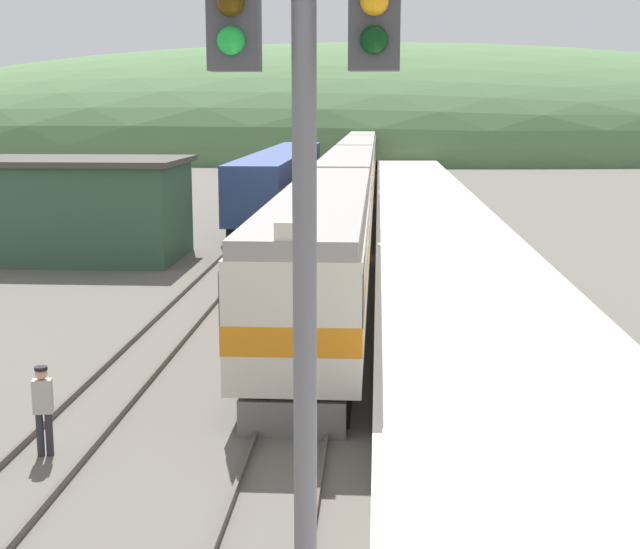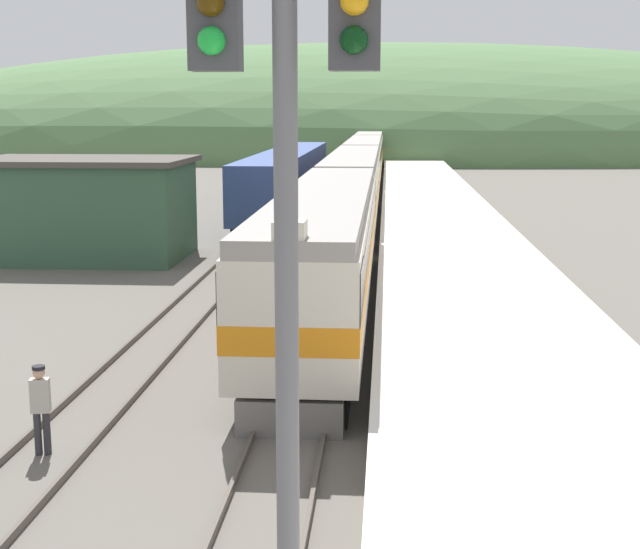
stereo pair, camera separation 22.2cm
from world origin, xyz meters
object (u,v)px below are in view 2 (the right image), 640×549
object	(u,v)px
siding_train	(288,180)
track_worker	(41,404)
express_train_lead_car	(325,250)
carriage_fourth	(370,149)
carriage_second	(353,186)
signal_mast_main	(286,200)
carriage_third	(364,161)

from	to	relation	value
siding_train	track_worker	world-z (taller)	siding_train
express_train_lead_car	carriage_fourth	size ratio (longest dim) A/B	0.94
express_train_lead_car	siding_train	distance (m)	30.56
carriage_second	signal_mast_main	distance (m)	43.88
carriage_fourth	siding_train	bearing A→B (deg)	-96.29
carriage_third	siding_train	world-z (taller)	carriage_third
express_train_lead_car	siding_train	xyz separation A→B (m)	(-4.51, 30.23, -0.23)
track_worker	carriage_third	bearing A→B (deg)	85.52
carriage_second	track_worker	size ratio (longest dim) A/B	12.99
carriage_third	track_worker	bearing A→B (deg)	-94.48
carriage_third	signal_mast_main	size ratio (longest dim) A/B	2.59
carriage_fourth	siding_train	world-z (taller)	carriage_fourth
express_train_lead_car	siding_train	size ratio (longest dim) A/B	0.70
carriage_fourth	signal_mast_main	xyz separation A→B (m)	(1.08, -91.42, 3.63)
carriage_second	carriage_fourth	world-z (taller)	same
carriage_third	track_worker	size ratio (longest dim) A/B	12.99
carriage_second	carriage_third	size ratio (longest dim) A/B	1.00
express_train_lead_car	signal_mast_main	size ratio (longest dim) A/B	2.44
express_train_lead_car	signal_mast_main	xyz separation A→B (m)	(1.08, -20.30, 3.62)
carriage_second	carriage_third	xyz separation A→B (m)	(0.00, 23.86, 0.00)
carriage_fourth	carriage_third	bearing A→B (deg)	-90.00
carriage_second	carriage_third	world-z (taller)	same
carriage_fourth	track_worker	world-z (taller)	carriage_fourth
carriage_third	signal_mast_main	distance (m)	67.67
express_train_lead_car	carriage_second	bearing A→B (deg)	90.00
carriage_second	siding_train	bearing A→B (deg)	123.49
express_train_lead_car	carriage_fourth	distance (m)	71.12
siding_train	signal_mast_main	distance (m)	50.98
signal_mast_main	carriage_third	bearing A→B (deg)	90.92
signal_mast_main	track_worker	world-z (taller)	signal_mast_main
carriage_second	signal_mast_main	world-z (taller)	signal_mast_main
express_train_lead_car	carriage_third	bearing A→B (deg)	90.00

